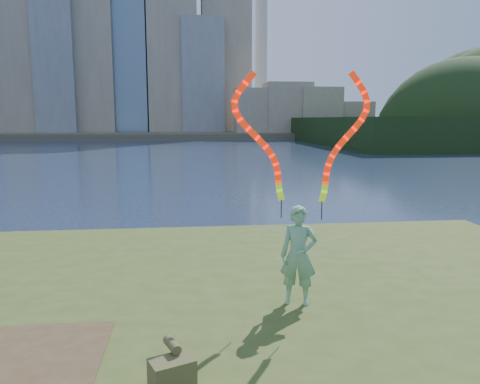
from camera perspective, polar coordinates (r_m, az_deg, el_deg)
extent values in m
plane|color=#19253E|center=(9.18, -9.33, -15.38)|extent=(320.00, 320.00, 0.00)
cube|color=#3C4C1B|center=(7.04, -10.32, -19.75)|extent=(17.00, 15.00, 0.30)
cube|color=#3C4C1B|center=(7.10, -10.26, -17.20)|extent=(14.00, 12.00, 0.30)
cube|color=#464133|center=(103.41, -6.82, 7.08)|extent=(320.00, 40.00, 1.20)
cylinder|color=silver|center=(114.83, 2.65, 22.19)|extent=(2.80, 2.80, 58.00)
imported|color=#1F7A3C|center=(7.58, 7.15, -7.69)|extent=(0.68, 0.55, 1.60)
cylinder|color=black|center=(7.54, 5.05, -2.04)|extent=(0.02, 0.02, 0.30)
cylinder|color=black|center=(7.49, 9.93, -2.21)|extent=(0.02, 0.02, 0.30)
cube|color=#494925|center=(5.59, -8.29, -21.09)|extent=(0.56, 0.47, 0.34)
cylinder|color=#494925|center=(5.68, -8.27, -17.97)|extent=(0.22, 0.34, 0.11)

